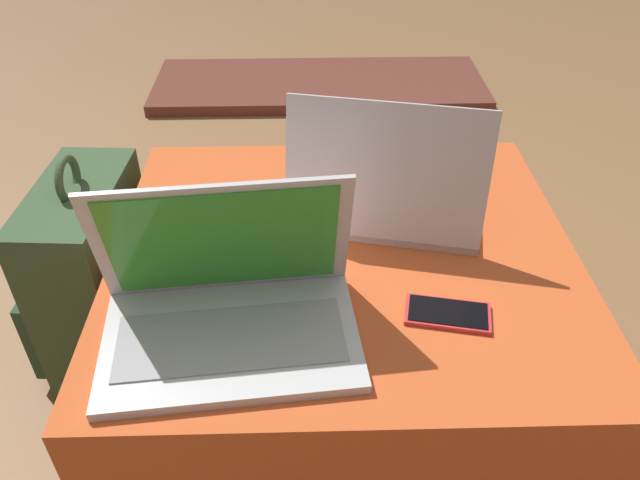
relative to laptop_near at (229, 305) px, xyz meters
name	(u,v)px	position (x,y,z in m)	size (l,w,h in m)	color
ground_plane	(339,402)	(0.18, 0.19, -0.48)	(14.00, 14.00, 0.00)	olive
ottoman	(341,333)	(0.18, 0.19, -0.26)	(0.82, 0.76, 0.43)	maroon
laptop_near	(229,305)	(0.00, 0.00, 0.00)	(0.40, 0.28, 0.24)	silver
laptop_far	(386,194)	(0.27, 0.29, 0.00)	(0.39, 0.32, 0.26)	silver
cell_phone	(448,314)	(0.34, 0.02, -0.05)	(0.14, 0.09, 0.01)	red
backpack	(92,278)	(-0.36, 0.38, -0.27)	(0.23, 0.35, 0.52)	#385133
fireplace_hearth	(319,85)	(0.18, 1.85, -0.46)	(1.40, 0.50, 0.04)	brown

